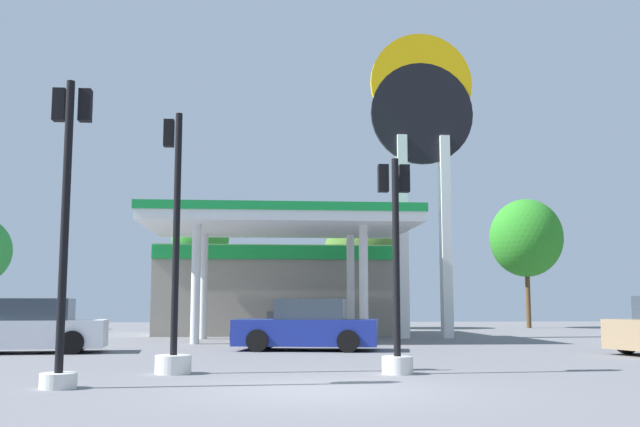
# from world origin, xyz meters

# --- Properties ---
(ground_plane) EXTENTS (90.00, 90.00, 0.00)m
(ground_plane) POSITION_xyz_m (0.00, 0.00, 0.00)
(ground_plane) COLOR slate
(ground_plane) RESTS_ON ground
(gas_station) EXTENTS (10.61, 12.70, 4.84)m
(gas_station) POSITION_xyz_m (-0.22, 21.35, 2.37)
(gas_station) COLOR gray
(gas_station) RESTS_ON ground
(station_pole_sign) EXTENTS (4.33, 0.56, 12.81)m
(station_pole_sign) POSITION_xyz_m (5.80, 17.69, 8.22)
(station_pole_sign) COLOR white
(station_pole_sign) RESTS_ON ground
(car_0) EXTENTS (4.46, 2.32, 1.54)m
(car_0) POSITION_xyz_m (-7.50, 9.69, 0.70)
(car_0) COLOR black
(car_0) RESTS_ON ground
(car_1) EXTENTS (4.52, 2.55, 1.53)m
(car_1) POSITION_xyz_m (0.47, 10.20, 0.69)
(car_1) COLOR black
(car_1) RESTS_ON ground
(traffic_signal_0) EXTENTS (0.65, 0.67, 4.35)m
(traffic_signal_0) POSITION_xyz_m (1.77, 2.63, 1.70)
(traffic_signal_0) COLOR silver
(traffic_signal_0) RESTS_ON ground
(traffic_signal_1) EXTENTS (0.65, 0.66, 5.21)m
(traffic_signal_1) POSITION_xyz_m (-4.27, 0.60, 2.36)
(traffic_signal_1) COLOR silver
(traffic_signal_1) RESTS_ON ground
(traffic_signal_2) EXTENTS (0.72, 0.72, 5.31)m
(traffic_signal_2) POSITION_xyz_m (-2.70, 3.02, 1.49)
(traffic_signal_2) COLOR silver
(traffic_signal_2) RESTS_ON ground
(tree_1) EXTENTS (3.17, 3.17, 6.41)m
(tree_1) POSITION_xyz_m (-4.23, 29.05, 4.95)
(tree_1) COLOR brown
(tree_1) RESTS_ON ground
(tree_2) EXTENTS (4.54, 4.54, 6.37)m
(tree_2) POSITION_xyz_m (4.97, 29.67, 4.22)
(tree_2) COLOR brown
(tree_2) RESTS_ON ground
(tree_3) EXTENTS (4.22, 4.22, 7.50)m
(tree_3) POSITION_xyz_m (14.62, 29.72, 5.21)
(tree_3) COLOR brown
(tree_3) RESTS_ON ground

